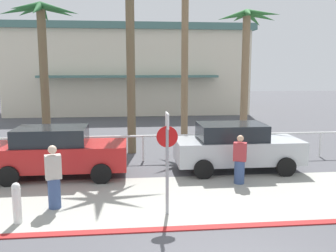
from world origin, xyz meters
TOP-DOWN VIEW (x-y plane):
  - ground_plane at (0.00, 10.00)m, footprint 80.00×80.00m
  - sidewalk_strip at (0.00, 4.20)m, footprint 44.00×4.00m
  - curb_paint at (0.00, 2.20)m, footprint 44.00×0.24m
  - building_backdrop at (-1.71, 27.36)m, footprint 19.08×12.15m
  - rail_fence at (0.00, 8.50)m, footprint 21.87×0.08m
  - stop_sign_bike_lane at (-0.83, 3.08)m, footprint 0.52×0.56m
  - bollard_2 at (-4.38, 2.90)m, footprint 0.20×0.20m
  - palm_tree_2 at (-5.33, 10.71)m, footprint 3.30×2.94m
  - palm_tree_4 at (1.16, 13.57)m, footprint 2.62×3.29m
  - palm_tree_5 at (3.79, 11.59)m, footprint 2.99×3.38m
  - car_red_1 at (-4.11, 6.67)m, footprint 4.40×2.02m
  - car_silver_2 at (2.01, 6.83)m, footprint 4.40×2.02m
  - pedestrian_0 at (-3.70, 3.78)m, footprint 0.46×0.40m
  - pedestrian_1 at (1.68, 5.30)m, footprint 0.47×0.42m

SIDE VIEW (x-z plane):
  - ground_plane at x=0.00m, z-range 0.00..0.00m
  - sidewalk_strip at x=0.00m, z-range 0.00..0.02m
  - curb_paint at x=0.00m, z-range 0.00..0.03m
  - bollard_2 at x=-4.38m, z-range 0.02..1.02m
  - pedestrian_1 at x=1.68m, z-range -0.07..1.50m
  - pedestrian_0 at x=-3.70m, z-range -0.06..1.62m
  - rail_fence at x=0.00m, z-range 0.32..1.36m
  - car_red_1 at x=-4.11m, z-range 0.03..1.72m
  - car_silver_2 at x=2.01m, z-range 0.03..1.72m
  - stop_sign_bike_lane at x=-0.83m, z-range 0.40..2.96m
  - building_backdrop at x=-1.71m, z-range 0.02..6.93m
  - palm_tree_5 at x=3.79m, z-range 1.64..7.96m
  - palm_tree_2 at x=-5.33m, z-range 1.72..8.05m
  - palm_tree_4 at x=1.16m, z-range 2.04..10.73m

